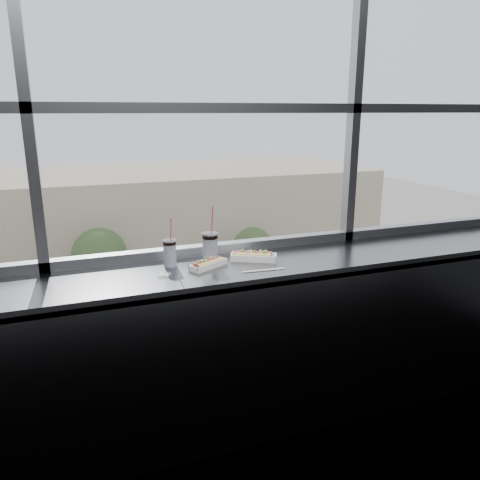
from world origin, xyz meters
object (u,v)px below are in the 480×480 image
object	(u,v)px
loose_straw	(264,270)
soda_cup_right	(210,247)
car_near_d	(264,364)
pedestrian_b	(60,293)
car_far_b	(151,310)
pedestrian_d	(218,276)
soda_cup_left	(170,252)
wrapper	(164,274)
car_far_c	(260,296)
hotdog_tray_right	(254,256)
tree_center	(100,255)
car_near_c	(97,396)
car_near_e	(356,346)
hotdog_tray_left	(208,264)
tree_right	(253,248)

from	to	relation	value
loose_straw	soda_cup_right	bearing A→B (deg)	141.36
car_near_d	pedestrian_b	world-z (taller)	pedestrian_b
soda_cup_right	car_far_b	world-z (taller)	soda_cup_right
loose_straw	pedestrian_d	bearing A→B (deg)	77.81
soda_cup_left	car_far_b	world-z (taller)	soda_cup_left
wrapper	car_far_c	distance (m)	28.83
hotdog_tray_right	soda_cup_left	world-z (taller)	soda_cup_left
tree_center	car_near_d	bearing A→B (deg)	-60.96
soda_cup_left	car_near_c	world-z (taller)	soda_cup_left
loose_straw	car_near_e	xyz separation A→B (m)	(12.48, 16.44, -11.09)
car_far_b	pedestrian_d	world-z (taller)	car_far_b
soda_cup_left	car_far_b	bearing A→B (deg)	81.72
soda_cup_right	pedestrian_d	xyz separation A→B (m)	(9.10, 28.83, -11.09)
hotdog_tray_left	pedestrian_b	bearing A→B (deg)	65.89
soda_cup_left	loose_straw	world-z (taller)	soda_cup_left
hotdog_tray_right	pedestrian_b	bearing A→B (deg)	121.55
pedestrian_d	tree_right	world-z (taller)	tree_right
wrapper	car_near_d	xyz separation A→B (m)	(7.73, 16.33, -11.10)
car_near_d	pedestrian_b	distance (m)	15.94
wrapper	tree_right	world-z (taller)	wrapper
hotdog_tray_left	car_near_e	world-z (taller)	hotdog_tray_left
car_far_b	pedestrian_b	world-z (taller)	pedestrian_b
soda_cup_left	car_near_c	distance (m)	19.62
car_near_e	tree_center	size ratio (longest dim) A/B	1.01
pedestrian_d	loose_straw	bearing A→B (deg)	163.06
hotdog_tray_right	car_far_c	distance (m)	28.55
soda_cup_left	tree_right	distance (m)	31.85
hotdog_tray_right	wrapper	world-z (taller)	hotdog_tray_right
hotdog_tray_right	loose_straw	distance (m)	0.20
car_near_d	car_near_c	distance (m)	7.86
loose_straw	tree_center	bearing A→B (deg)	93.72
soda_cup_left	pedestrian_d	bearing A→B (deg)	72.04
wrapper	car_far_c	bearing A→B (deg)	65.96
soda_cup_right	wrapper	xyz separation A→B (m)	(-0.30, -0.12, -0.09)
soda_cup_left	pedestrian_b	distance (m)	31.12
soda_cup_right	tree_right	xyz separation A→B (m)	(11.64, 28.20, -8.99)
soda_cup_left	wrapper	bearing A→B (deg)	-112.93
car_near_e	tree_right	xyz separation A→B (m)	(-1.09, 12.00, 2.20)
hotdog_tray_right	car_near_d	bearing A→B (deg)	93.45
hotdog_tray_right	car_near_c	distance (m)	19.65
car_far_b	car_near_c	world-z (taller)	car_far_b
car_near_e	hotdog_tray_left	bearing A→B (deg)	147.32
car_far_c	tree_center	distance (m)	10.92
soda_cup_right	hotdog_tray_left	bearing A→B (deg)	-117.12
car_near_e	soda_cup_left	bearing A→B (deg)	146.70
loose_straw	car_near_d	world-z (taller)	loose_straw
wrapper	car_near_d	distance (m)	21.20
soda_cup_right	car_far_b	xyz separation A→B (m)	(3.28, 24.20, -11.01)
hotdog_tray_left	tree_center	bearing A→B (deg)	60.57
car_near_d	soda_cup_right	bearing A→B (deg)	152.44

